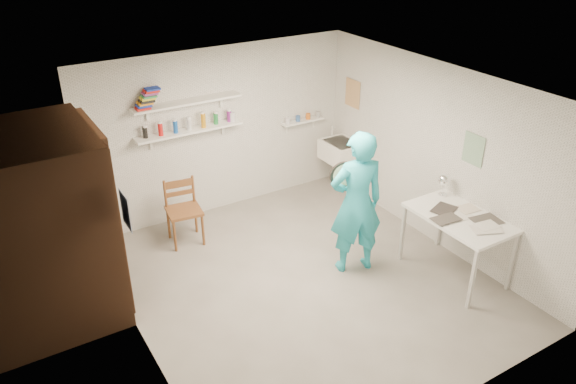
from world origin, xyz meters
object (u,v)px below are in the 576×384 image
belfast_sink (341,151)px  man (356,203)px  wall_clock (343,175)px  work_table (455,245)px  wooden_chair (184,211)px  desk_lamp (444,180)px

belfast_sink → man: size_ratio=0.33×
wall_clock → work_table: 1.62m
man → wooden_chair: bearing=-31.3°
wooden_chair → wall_clock: bearing=-36.1°
wall_clock → desk_lamp: (1.22, -0.47, -0.18)m
man → wooden_chair: 2.31m
wall_clock → wooden_chair: wall_clock is taller
work_table → desk_lamp: (0.20, 0.49, 0.63)m
man → work_table: size_ratio=1.49×
belfast_sink → wall_clock: bearing=-126.3°
wall_clock → desk_lamp: size_ratio=2.15×
desk_lamp → wall_clock: bearing=159.0°
wooden_chair → work_table: (2.51, -2.40, -0.06)m
work_table → desk_lamp: size_ratio=8.00×
wall_clock → man: bearing=-59.1°
man → wall_clock: size_ratio=5.56×
wooden_chair → desk_lamp: (2.72, -1.91, 0.57)m
belfast_sink → wooden_chair: wooden_chair is taller
belfast_sink → desk_lamp: (0.09, -2.01, 0.34)m
belfast_sink → wooden_chair: size_ratio=0.64×
belfast_sink → desk_lamp: desk_lamp is taller
work_table → desk_lamp: desk_lamp is taller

